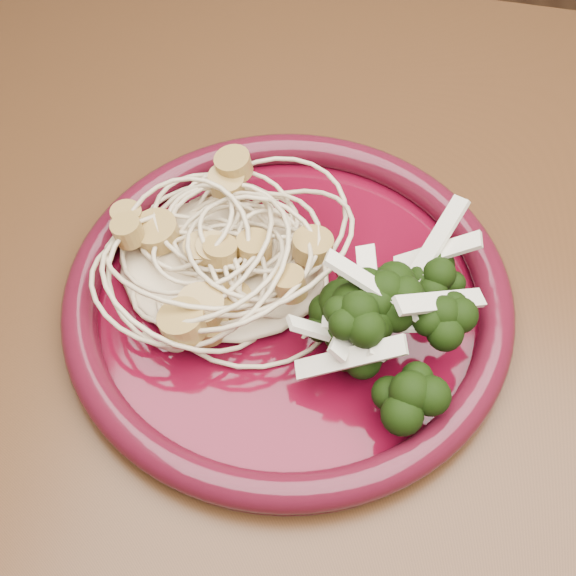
# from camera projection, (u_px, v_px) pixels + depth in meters

# --- Properties ---
(dining_table) EXTENTS (1.20, 0.80, 0.75)m
(dining_table) POSITION_uv_depth(u_px,v_px,m) (115.00, 402.00, 0.58)
(dining_table) COLOR #472814
(dining_table) RESTS_ON ground
(dinner_plate) EXTENTS (0.35, 0.35, 0.02)m
(dinner_plate) POSITION_uv_depth(u_px,v_px,m) (288.00, 297.00, 0.50)
(dinner_plate) COLOR #480514
(dinner_plate) RESTS_ON dining_table
(spaghetti_pile) EXTENTS (0.16, 0.15, 0.03)m
(spaghetti_pile) POSITION_uv_depth(u_px,v_px,m) (223.00, 257.00, 0.50)
(spaghetti_pile) COLOR #CCB892
(spaghetti_pile) RESTS_ON dinner_plate
(scallop_cluster) EXTENTS (0.17, 0.17, 0.05)m
(scallop_cluster) POSITION_uv_depth(u_px,v_px,m) (218.00, 218.00, 0.47)
(scallop_cluster) COLOR #AA8640
(scallop_cluster) RESTS_ON spaghetti_pile
(broccoli_pile) EXTENTS (0.14, 0.18, 0.05)m
(broccoli_pile) POSITION_uv_depth(u_px,v_px,m) (375.00, 314.00, 0.46)
(broccoli_pile) COLOR black
(broccoli_pile) RESTS_ON dinner_plate
(onion_garnish) EXTENTS (0.09, 0.12, 0.06)m
(onion_garnish) POSITION_uv_depth(u_px,v_px,m) (380.00, 280.00, 0.44)
(onion_garnish) COLOR beige
(onion_garnish) RESTS_ON broccoli_pile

